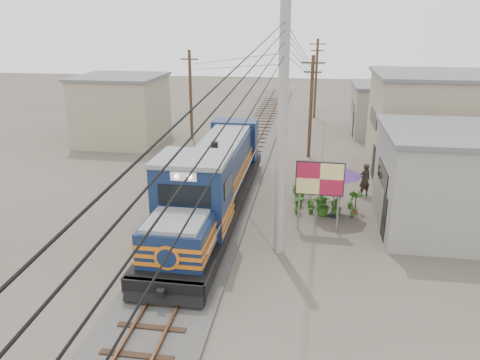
% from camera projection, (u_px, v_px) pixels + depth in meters
% --- Properties ---
extents(ground, '(120.00, 120.00, 0.00)m').
position_uv_depth(ground, '(200.00, 240.00, 20.71)').
color(ground, '#473F35').
rests_on(ground, ground).
extents(ballast, '(3.60, 70.00, 0.16)m').
position_uv_depth(ballast, '(237.00, 170.00, 30.02)').
color(ballast, '#595651').
rests_on(ballast, ground).
extents(track, '(1.15, 70.00, 0.12)m').
position_uv_depth(track, '(237.00, 167.00, 29.96)').
color(track, '#51331E').
rests_on(track, ground).
extents(locomotive, '(2.96, 16.09, 3.99)m').
position_uv_depth(locomotive, '(213.00, 183.00, 22.69)').
color(locomotive, black).
rests_on(locomotive, ground).
extents(utility_pole_main, '(0.40, 0.40, 10.00)m').
position_uv_depth(utility_pole_main, '(282.00, 136.00, 18.09)').
color(utility_pole_main, '#9E9B93').
rests_on(utility_pole_main, ground).
extents(wooden_pole_mid, '(1.60, 0.24, 7.00)m').
position_uv_depth(wooden_pole_mid, '(311.00, 105.00, 31.91)').
color(wooden_pole_mid, '#4C3826').
rests_on(wooden_pole_mid, ground).
extents(wooden_pole_far, '(1.60, 0.24, 7.50)m').
position_uv_depth(wooden_pole_far, '(316.00, 77.00, 44.85)').
color(wooden_pole_far, '#4C3826').
rests_on(wooden_pole_far, ground).
extents(wooden_pole_left, '(1.60, 0.24, 7.00)m').
position_uv_depth(wooden_pole_left, '(191.00, 93.00, 37.03)').
color(wooden_pole_left, '#4C3826').
rests_on(wooden_pole_left, ground).
extents(power_lines, '(9.65, 19.00, 3.30)m').
position_uv_depth(power_lines, '(230.00, 51.00, 26.18)').
color(power_lines, black).
rests_on(power_lines, ground).
extents(shophouse_front, '(7.35, 6.30, 4.70)m').
position_uv_depth(shophouse_front, '(463.00, 181.00, 21.06)').
color(shophouse_front, gray).
rests_on(shophouse_front, ground).
extents(shophouse_mid, '(8.40, 7.35, 6.20)m').
position_uv_depth(shophouse_mid, '(440.00, 123.00, 29.07)').
color(shophouse_mid, gray).
rests_on(shophouse_mid, ground).
extents(shophouse_back, '(6.30, 6.30, 4.20)m').
position_uv_depth(shophouse_back, '(390.00, 109.00, 38.95)').
color(shophouse_back, gray).
rests_on(shophouse_back, ground).
extents(shophouse_left, '(6.30, 6.30, 5.20)m').
position_uv_depth(shophouse_left, '(122.00, 109.00, 36.25)').
color(shophouse_left, gray).
rests_on(shophouse_left, ground).
extents(billboard, '(2.16, 0.20, 3.33)m').
position_uv_depth(billboard, '(320.00, 181.00, 20.84)').
color(billboard, '#99999E').
rests_on(billboard, ground).
extents(market_umbrella, '(2.77, 2.77, 2.77)m').
position_uv_depth(market_umbrella, '(336.00, 169.00, 22.43)').
color(market_umbrella, black).
rests_on(market_umbrella, ground).
extents(vendor, '(0.82, 0.74, 1.87)m').
position_uv_depth(vendor, '(365.00, 180.00, 25.54)').
color(vendor, black).
rests_on(vendor, ground).
extents(plant_nursery, '(3.33, 3.12, 1.09)m').
position_uv_depth(plant_nursery, '(316.00, 199.00, 24.02)').
color(plant_nursery, '#30631C').
rests_on(plant_nursery, ground).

